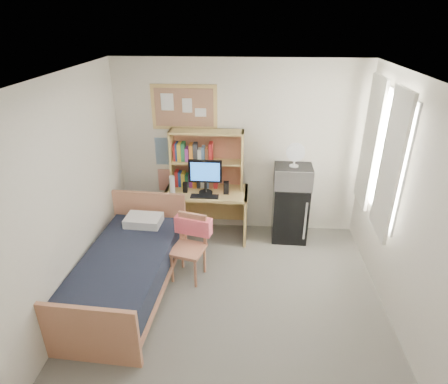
# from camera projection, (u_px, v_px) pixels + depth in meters

# --- Properties ---
(floor) EXTENTS (3.60, 4.20, 0.02)m
(floor) POSITION_uv_depth(u_px,v_px,m) (230.00, 321.00, 4.22)
(floor) COLOR slate
(floor) RESTS_ON ground
(ceiling) EXTENTS (3.60, 4.20, 0.02)m
(ceiling) POSITION_uv_depth(u_px,v_px,m) (232.00, 84.00, 3.09)
(ceiling) COLOR white
(ceiling) RESTS_ON wall_back
(wall_back) EXTENTS (3.60, 0.04, 2.60)m
(wall_back) POSITION_uv_depth(u_px,v_px,m) (238.00, 150.00, 5.54)
(wall_back) COLOR white
(wall_back) RESTS_ON floor
(wall_left) EXTENTS (0.04, 4.20, 2.60)m
(wall_left) POSITION_uv_depth(u_px,v_px,m) (53.00, 215.00, 3.76)
(wall_left) COLOR white
(wall_left) RESTS_ON floor
(wall_right) EXTENTS (0.04, 4.20, 2.60)m
(wall_right) POSITION_uv_depth(u_px,v_px,m) (421.00, 227.00, 3.54)
(wall_right) COLOR white
(wall_right) RESTS_ON floor
(window_unit) EXTENTS (0.10, 1.40, 1.70)m
(window_unit) POSITION_uv_depth(u_px,v_px,m) (382.00, 154.00, 4.49)
(window_unit) COLOR white
(window_unit) RESTS_ON wall_right
(curtain_left) EXTENTS (0.04, 0.55, 1.70)m
(curtain_left) POSITION_uv_depth(u_px,v_px,m) (390.00, 166.00, 4.13)
(curtain_left) COLOR white
(curtain_left) RESTS_ON wall_right
(curtain_right) EXTENTS (0.04, 0.55, 1.70)m
(curtain_right) POSITION_uv_depth(u_px,v_px,m) (370.00, 144.00, 4.85)
(curtain_right) COLOR white
(curtain_right) RESTS_ON wall_right
(bulletin_board) EXTENTS (0.94, 0.03, 0.64)m
(bulletin_board) POSITION_uv_depth(u_px,v_px,m) (184.00, 107.00, 5.30)
(bulletin_board) COLOR #A37456
(bulletin_board) RESTS_ON wall_back
(poster_wave) EXTENTS (0.30, 0.01, 0.42)m
(poster_wave) POSITION_uv_depth(u_px,v_px,m) (165.00, 151.00, 5.62)
(poster_wave) COLOR #215686
(poster_wave) RESTS_ON wall_back
(poster_japan) EXTENTS (0.28, 0.01, 0.36)m
(poster_japan) POSITION_uv_depth(u_px,v_px,m) (167.00, 180.00, 5.82)
(poster_japan) COLOR #C13C22
(poster_japan) RESTS_ON wall_back
(desk) EXTENTS (1.22, 0.62, 0.76)m
(desk) POSITION_uv_depth(u_px,v_px,m) (207.00, 214.00, 5.67)
(desk) COLOR #DEBC6C
(desk) RESTS_ON floor
(desk_chair) EXTENTS (0.52, 0.52, 0.86)m
(desk_chair) POSITION_uv_depth(u_px,v_px,m) (188.00, 249.00, 4.73)
(desk_chair) COLOR tan
(desk_chair) RESTS_ON floor
(mini_fridge) EXTENTS (0.52, 0.52, 0.87)m
(mini_fridge) POSITION_uv_depth(u_px,v_px,m) (290.00, 212.00, 5.62)
(mini_fridge) COLOR black
(mini_fridge) RESTS_ON floor
(bed) EXTENTS (1.11, 2.04, 0.55)m
(bed) POSITION_uv_depth(u_px,v_px,m) (126.00, 275.00, 4.52)
(bed) COLOR black
(bed) RESTS_ON floor
(hutch) EXTENTS (1.07, 0.28, 0.87)m
(hutch) POSITION_uv_depth(u_px,v_px,m) (207.00, 160.00, 5.45)
(hutch) COLOR #DEBC6C
(hutch) RESTS_ON desk
(monitor) EXTENTS (0.48, 0.04, 0.51)m
(monitor) POSITION_uv_depth(u_px,v_px,m) (205.00, 177.00, 5.35)
(monitor) COLOR black
(monitor) RESTS_ON desk
(keyboard) EXTENTS (0.40, 0.13, 0.02)m
(keyboard) POSITION_uv_depth(u_px,v_px,m) (205.00, 196.00, 5.33)
(keyboard) COLOR black
(keyboard) RESTS_ON desk
(speaker_left) EXTENTS (0.06, 0.06, 0.15)m
(speaker_left) POSITION_uv_depth(u_px,v_px,m) (185.00, 187.00, 5.44)
(speaker_left) COLOR black
(speaker_left) RESTS_ON desk
(speaker_right) EXTENTS (0.08, 0.08, 0.19)m
(speaker_right) POSITION_uv_depth(u_px,v_px,m) (226.00, 188.00, 5.39)
(speaker_right) COLOR black
(speaker_right) RESTS_ON desk
(water_bottle) EXTENTS (0.08, 0.08, 0.26)m
(water_bottle) POSITION_uv_depth(u_px,v_px,m) (172.00, 185.00, 5.40)
(water_bottle) COLOR white
(water_bottle) RESTS_ON desk
(hoodie) EXTENTS (0.50, 0.26, 0.23)m
(hoodie) POSITION_uv_depth(u_px,v_px,m) (193.00, 225.00, 4.80)
(hoodie) COLOR #FF616E
(hoodie) RESTS_ON desk_chair
(microwave) EXTENTS (0.54, 0.42, 0.31)m
(microwave) POSITION_uv_depth(u_px,v_px,m) (293.00, 176.00, 5.35)
(microwave) COLOR silver
(microwave) RESTS_ON mini_fridge
(desk_fan) EXTENTS (0.26, 0.26, 0.32)m
(desk_fan) POSITION_uv_depth(u_px,v_px,m) (295.00, 156.00, 5.21)
(desk_fan) COLOR white
(desk_fan) RESTS_ON microwave
(pillow) EXTENTS (0.49, 0.36, 0.11)m
(pillow) POSITION_uv_depth(u_px,v_px,m) (144.00, 220.00, 5.05)
(pillow) COLOR white
(pillow) RESTS_ON bed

